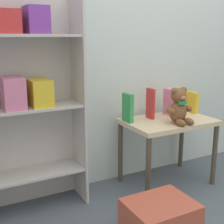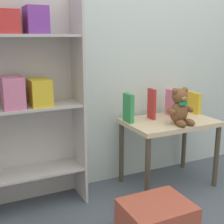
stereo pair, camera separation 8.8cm
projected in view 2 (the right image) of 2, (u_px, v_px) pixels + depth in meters
The scene contains 9 objects.
wall_back at pixel (146, 30), 2.57m from camera, with size 4.80×0.06×2.50m.
bookshelf_side at pixel (25, 93), 2.10m from camera, with size 0.75×0.27×1.47m.
display_table at pixel (169, 129), 2.50m from camera, with size 0.71×0.47×0.55m.
teddy_bear at pixel (180, 108), 2.35m from camera, with size 0.21×0.19×0.28m.
book_standing_green at pixel (128, 108), 2.40m from camera, with size 0.03×0.12×0.22m, color #33934C.
book_standing_red at pixel (152, 104), 2.50m from camera, with size 0.02×0.10×0.24m, color red.
book_standing_pink at pixel (173, 103), 2.61m from camera, with size 0.04×0.14×0.22m, color #D17093.
book_standing_yellow at pixel (194, 103), 2.69m from camera, with size 0.03×0.15×0.18m, color gold.
storage_bin at pixel (156, 222), 1.86m from camera, with size 0.40×0.32×0.24m.
Camera 2 is at (-1.40, -0.98, 1.20)m, focal length 50.00 mm.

